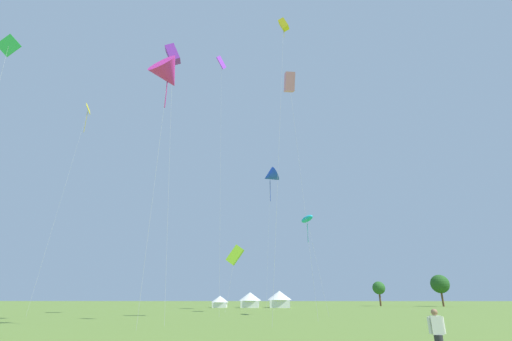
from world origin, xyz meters
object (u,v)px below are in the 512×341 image
at_px(kite_purple_diamond, 221,65).
at_px(festival_tent_left, 279,298).
at_px(kite_yellow_diamond, 87,114).
at_px(kite_purple_box, 173,55).
at_px(tree_distant_right, 440,284).
at_px(festival_tent_center, 250,299).
at_px(person_spectator, 438,336).
at_px(kite_magenta_delta, 168,75).
at_px(tree_distant_left, 379,288).
at_px(kite_pink_box, 289,82).
at_px(kite_blue_delta, 270,176).
at_px(festival_tent_right, 220,301).
at_px(kite_cyan_parafoil, 307,219).
at_px(kite_lime_box, 235,255).
at_px(kite_yellow_box, 284,26).
at_px(kite_green_diamond, 8,48).

relative_size(kite_purple_diamond, festival_tent_left, 7.04).
distance_m(kite_yellow_diamond, festival_tent_left, 51.28).
xyz_separation_m(kite_purple_box, tree_distant_right, (52.05, 58.65, -21.87)).
bearing_deg(kite_purple_box, festival_tent_center, 82.23).
distance_m(kite_purple_box, person_spectator, 35.14).
bearing_deg(kite_magenta_delta, tree_distant_left, 61.07).
bearing_deg(kite_pink_box, festival_tent_center, 99.20).
height_order(kite_blue_delta, festival_tent_right, kite_blue_delta).
bearing_deg(kite_cyan_parafoil, kite_blue_delta, 103.38).
bearing_deg(kite_lime_box, festival_tent_left, 71.02).
bearing_deg(kite_purple_diamond, kite_yellow_box, -57.11).
height_order(kite_blue_delta, kite_pink_box, kite_pink_box).
distance_m(kite_green_diamond, kite_lime_box, 39.55).
xyz_separation_m(kite_green_diamond, festival_tent_left, (30.43, 48.15, -25.64)).
distance_m(kite_blue_delta, festival_tent_left, 26.59).
relative_size(kite_magenta_delta, kite_yellow_diamond, 0.77).
bearing_deg(festival_tent_right, kite_magenta_delta, -88.58).
relative_size(kite_green_diamond, kite_blue_delta, 1.11).
bearing_deg(kite_purple_diamond, kite_green_diamond, -148.82).
distance_m(kite_cyan_parafoil, festival_tent_left, 34.59).
bearing_deg(festival_tent_right, kite_purple_diamond, -84.27).
relative_size(kite_purple_box, kite_yellow_diamond, 0.96).
distance_m(kite_magenta_delta, person_spectator, 27.76).
bearing_deg(kite_yellow_box, kite_purple_box, 174.17).
height_order(kite_cyan_parafoil, tree_distant_left, kite_cyan_parafoil).
height_order(kite_lime_box, tree_distant_right, kite_lime_box).
xyz_separation_m(festival_tent_left, tree_distant_right, (39.39, 11.48, 3.21)).
relative_size(kite_purple_box, kite_pink_box, 0.98).
height_order(festival_tent_right, festival_tent_center, festival_tent_center).
bearing_deg(kite_magenta_delta, festival_tent_center, 84.39).
xyz_separation_m(kite_blue_delta, kite_purple_diamond, (-7.28, -21.15, 10.22)).
distance_m(kite_cyan_parafoil, person_spectator, 33.33).
xyz_separation_m(kite_purple_box, festival_tent_center, (6.44, 47.17, -25.24)).
xyz_separation_m(kite_cyan_parafoil, festival_tent_right, (-15.33, 33.05, -10.41)).
height_order(kite_magenta_delta, festival_tent_center, kite_magenta_delta).
height_order(festival_tent_right, tree_distant_right, tree_distant_right).
height_order(festival_tent_right, tree_distant_left, tree_distant_left).
bearing_deg(person_spectator, tree_distant_right, 64.56).
bearing_deg(tree_distant_left, person_spectator, -105.75).
height_order(kite_yellow_diamond, kite_purple_diamond, kite_purple_diamond).
xyz_separation_m(kite_green_diamond, person_spectator, (33.65, -16.40, -26.65)).
relative_size(festival_tent_right, tree_distant_left, 0.62).
relative_size(kite_blue_delta, person_spectator, 15.15).
bearing_deg(kite_purple_box, kite_blue_delta, 71.82).
relative_size(kite_lime_box, kite_pink_box, 0.35).
xyz_separation_m(kite_blue_delta, tree_distant_left, (27.41, 28.94, -20.11)).
distance_m(kite_lime_box, tree_distant_left, 49.91).
xyz_separation_m(kite_purple_box, person_spectator, (15.87, -17.39, -26.09)).
height_order(kite_green_diamond, kite_pink_box, kite_green_diamond).
bearing_deg(kite_purple_diamond, festival_tent_right, 95.73).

